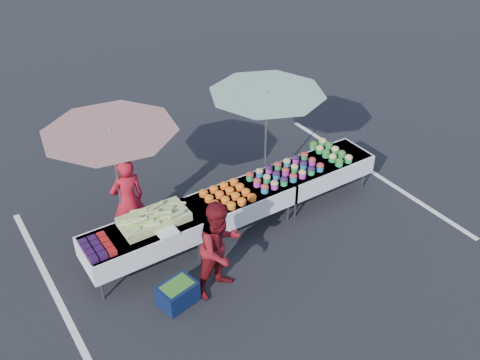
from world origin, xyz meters
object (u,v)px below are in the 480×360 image
table_center (240,200)px  vendor (128,200)px  table_right (322,169)px  customer (220,248)px  umbrella_left (111,141)px  storage_bin (178,293)px  umbrella_right (267,102)px  table_left (142,238)px

table_center → vendor: bearing=154.1°
table_right → vendor: size_ratio=1.21×
customer → umbrella_left: bearing=100.4°
umbrella_left → table_right: bearing=-12.6°
storage_bin → table_center: bearing=17.6°
table_right → umbrella_right: umbrella_right is taller
table_center → umbrella_left: size_ratio=0.74×
table_center → storage_bin: table_center is taller
table_center → umbrella_right: umbrella_right is taller
umbrella_right → storage_bin: 3.58m
table_right → umbrella_right: 1.68m
vendor → table_left: bearing=80.7°
table_center → umbrella_right: 1.76m
vendor → table_center: bearing=154.7°
vendor → umbrella_right: size_ratio=0.74×
table_center → customer: (-1.03, -1.05, 0.21)m
table_center → table_right: bearing=0.0°
table_center → table_right: size_ratio=1.00×
table_left → customer: size_ratio=1.18×
table_left → umbrella_left: (0.01, 0.80, 1.34)m
vendor → storage_bin: vendor is taller
table_left → umbrella_right: umbrella_right is taller
table_left → umbrella_left: bearing=89.0°
vendor → umbrella_right: 2.87m
vendor → customer: 1.96m
table_right → umbrella_left: (-3.59, 0.80, 1.34)m
table_right → umbrella_left: umbrella_left is taller
umbrella_left → umbrella_right: umbrella_left is taller
table_left → umbrella_left: umbrella_left is taller
storage_bin → vendor: bearing=76.4°
customer → umbrella_right: bearing=28.6°
umbrella_left → storage_bin: umbrella_left is taller
table_right → umbrella_left: size_ratio=0.74×
vendor → table_right: bearing=167.4°
vendor → umbrella_right: umbrella_right is taller
table_left → vendor: (0.14, 0.81, 0.18)m
table_center → customer: bearing=-134.5°
customer → table_left: bearing=114.4°
customer → storage_bin: size_ratio=2.58×
customer → umbrella_right: size_ratio=0.76×
table_right → storage_bin: size_ratio=3.04×
customer → table_center: bearing=33.8°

